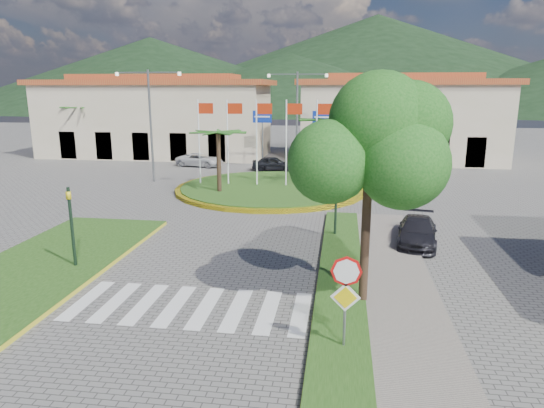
# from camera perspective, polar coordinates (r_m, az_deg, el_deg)

# --- Properties ---
(ground) EXTENTS (160.00, 160.00, 0.00)m
(ground) POSITION_cam_1_polar(r_m,az_deg,el_deg) (12.64, -15.85, -19.25)
(ground) COLOR slate
(ground) RESTS_ON ground
(sidewalk_right) EXTENTS (4.00, 28.00, 0.15)m
(sidewalk_right) POSITION_cam_1_polar(r_m,az_deg,el_deg) (13.46, 13.29, -16.55)
(sidewalk_right) COLOR gray
(sidewalk_right) RESTS_ON ground
(verge_right) EXTENTS (1.60, 28.00, 0.18)m
(verge_right) POSITION_cam_1_polar(r_m,az_deg,el_deg) (13.39, 7.95, -16.40)
(verge_right) COLOR #204814
(verge_right) RESTS_ON ground
(median_left) EXTENTS (5.00, 14.00, 0.18)m
(median_left) POSITION_cam_1_polar(r_m,az_deg,el_deg) (20.33, -25.97, -7.01)
(median_left) COLOR #204814
(median_left) RESTS_ON ground
(crosswalk) EXTENTS (8.00, 3.00, 0.01)m
(crosswalk) POSITION_cam_1_polar(r_m,az_deg,el_deg) (15.90, -9.95, -11.76)
(crosswalk) COLOR silver
(crosswalk) RESTS_ON ground
(roundabout_island) EXTENTS (12.70, 12.70, 6.00)m
(roundabout_island) POSITION_cam_1_polar(r_m,az_deg,el_deg) (32.63, -0.20, 1.89)
(roundabout_island) COLOR yellow
(roundabout_island) RESTS_ON ground
(stop_sign) EXTENTS (0.80, 0.11, 2.65)m
(stop_sign) POSITION_cam_1_polar(r_m,az_deg,el_deg) (12.60, 8.67, -9.77)
(stop_sign) COLOR slate
(stop_sign) RESTS_ON ground
(deciduous_tree) EXTENTS (3.60, 3.60, 6.80)m
(deciduous_tree) POSITION_cam_1_polar(r_m,az_deg,el_deg) (14.73, 11.44, 7.16)
(deciduous_tree) COLOR black
(deciduous_tree) RESTS_ON ground
(traffic_light_left) EXTENTS (0.15, 0.18, 3.20)m
(traffic_light_left) POSITION_cam_1_polar(r_m,az_deg,el_deg) (19.51, -22.55, -1.78)
(traffic_light_left) COLOR black
(traffic_light_left) RESTS_ON ground
(traffic_light_right) EXTENTS (0.15, 0.18, 3.20)m
(traffic_light_right) POSITION_cam_1_polar(r_m,az_deg,el_deg) (22.15, 7.55, 0.88)
(traffic_light_right) COLOR black
(traffic_light_right) RESTS_ON ground
(traffic_light_far) EXTENTS (0.18, 0.15, 3.20)m
(traffic_light_far) POSITION_cam_1_polar(r_m,az_deg,el_deg) (36.10, 13.48, 5.49)
(traffic_light_far) COLOR black
(traffic_light_far) RESTS_ON ground
(direction_sign_west) EXTENTS (1.60, 0.14, 5.20)m
(direction_sign_west) POSITION_cam_1_polar(r_m,az_deg,el_deg) (41.26, -1.14, 9.03)
(direction_sign_west) COLOR slate
(direction_sign_west) RESTS_ON ground
(direction_sign_east) EXTENTS (1.60, 0.14, 5.20)m
(direction_sign_east) POSITION_cam_1_polar(r_m,az_deg,el_deg) (40.75, 5.90, 8.91)
(direction_sign_east) COLOR slate
(direction_sign_east) RESTS_ON ground
(street_lamp_centre) EXTENTS (4.80, 0.16, 8.00)m
(street_lamp_centre) POSITION_cam_1_polar(r_m,az_deg,el_deg) (39.86, 2.95, 10.25)
(street_lamp_centre) COLOR slate
(street_lamp_centre) RESTS_ON ground
(street_lamp_west) EXTENTS (4.80, 0.16, 8.00)m
(street_lamp_west) POSITION_cam_1_polar(r_m,az_deg,el_deg) (36.37, -14.10, 9.56)
(street_lamp_west) COLOR slate
(street_lamp_west) RESTS_ON ground
(building_left) EXTENTS (23.32, 9.54, 8.05)m
(building_left) POSITION_cam_1_polar(r_m,az_deg,el_deg) (51.23, -13.39, 9.96)
(building_left) COLOR #C3B794
(building_left) RESTS_ON ground
(building_right) EXTENTS (19.08, 9.54, 8.05)m
(building_right) POSITION_cam_1_polar(r_m,az_deg,el_deg) (48.00, 14.78, 9.67)
(building_right) COLOR #C3B794
(building_right) RESTS_ON ground
(hill_far_west) EXTENTS (140.00, 140.00, 22.00)m
(hill_far_west) POSITION_cam_1_polar(r_m,az_deg,el_deg) (161.14, -13.99, 14.62)
(hill_far_west) COLOR black
(hill_far_west) RESTS_ON ground
(hill_far_mid) EXTENTS (180.00, 180.00, 30.00)m
(hill_far_mid) POSITION_cam_1_polar(r_m,az_deg,el_deg) (170.14, 12.16, 15.98)
(hill_far_mid) COLOR black
(hill_far_mid) RESTS_ON ground
(hill_near_back) EXTENTS (110.00, 110.00, 16.00)m
(hill_near_back) POSITION_cam_1_polar(r_m,az_deg,el_deg) (140.40, 2.28, 13.99)
(hill_near_back) COLOR black
(hill_near_back) RESTS_ON ground
(white_van) EXTENTS (4.43, 2.65, 1.15)m
(white_van) POSITION_cam_1_polar(r_m,az_deg,el_deg) (43.29, -8.47, 5.16)
(white_van) COLOR #BCBCBE
(white_van) RESTS_ON ground
(car_dark_a) EXTENTS (3.61, 1.66, 1.20)m
(car_dark_a) POSITION_cam_1_polar(r_m,az_deg,el_deg) (40.48, 0.16, 4.77)
(car_dark_a) COLOR black
(car_dark_a) RESTS_ON ground
(car_dark_b) EXTENTS (3.74, 2.22, 1.16)m
(car_dark_b) POSITION_cam_1_polar(r_m,az_deg,el_deg) (45.09, 13.25, 5.29)
(car_dark_b) COLOR black
(car_dark_b) RESTS_ON ground
(car_side_right) EXTENTS (2.23, 4.22, 1.16)m
(car_side_right) POSITION_cam_1_polar(r_m,az_deg,el_deg) (22.29, 16.72, -3.12)
(car_side_right) COLOR black
(car_side_right) RESTS_ON ground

